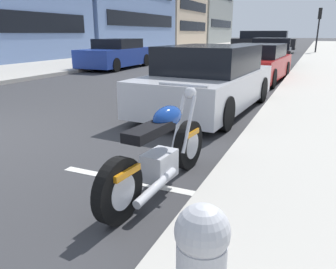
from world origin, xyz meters
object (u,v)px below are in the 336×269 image
parked_car_behind_motorcycle (271,54)px  traffic_signal_near_corner (319,20)px  parked_car_mid_block (257,63)px  crossing_truck (263,41)px  parked_motorcycle (161,153)px  car_opposite_curb (117,54)px  parked_car_near_corner (209,80)px

parked_car_behind_motorcycle → traffic_signal_near_corner: bearing=-11.7°
parked_car_mid_block → crossing_truck: bearing=10.8°
parked_motorcycle → car_opposite_curb: 13.42m
parked_car_behind_motorcycle → parked_car_near_corner: bearing=176.1°
parked_motorcycle → parked_car_near_corner: parked_car_near_corner is taller
parked_car_near_corner → parked_car_mid_block: parked_car_near_corner is taller
parked_car_mid_block → traffic_signal_near_corner: (18.44, -1.74, 2.02)m
parked_motorcycle → parked_car_behind_motorcycle: (14.23, 0.67, 0.25)m
parked_car_near_corner → parked_car_mid_block: bearing=1.8°
parked_motorcycle → crossing_truck: 28.59m
car_opposite_curb → traffic_signal_near_corner: 18.80m
parked_motorcycle → parked_car_near_corner: size_ratio=0.47×
parked_car_behind_motorcycle → traffic_signal_near_corner: traffic_signal_near_corner is taller
parked_car_near_corner → car_opposite_curb: 9.86m
parked_motorcycle → crossing_truck: bearing=11.6°
parked_motorcycle → car_opposite_curb: size_ratio=0.45×
parked_motorcycle → parked_car_mid_block: bearing=8.6°
parked_car_behind_motorcycle → crossing_truck: crossing_truck is taller
parked_car_mid_block → car_opposite_curb: (1.93, 7.04, 0.04)m
parked_car_mid_block → crossing_truck: size_ratio=0.81×
parked_car_mid_block → parked_car_near_corner: bearing=-178.9°
parked_car_mid_block → parked_car_behind_motorcycle: parked_car_behind_motorcycle is taller
parked_car_near_corner → parked_car_mid_block: size_ratio=0.99×
parked_car_near_corner → parked_car_behind_motorcycle: bearing=3.5°
parked_motorcycle → traffic_signal_near_corner: (27.59, -1.21, 2.22)m
parked_car_near_corner → traffic_signal_near_corner: bearing=-1.0°
parked_car_near_corner → car_opposite_curb: bearing=47.8°
parked_car_near_corner → parked_car_behind_motorcycle: size_ratio=0.99×
parked_motorcycle → parked_car_behind_motorcycle: parked_car_behind_motorcycle is taller
parked_car_mid_block → parked_car_behind_motorcycle: (5.09, 0.14, 0.05)m
parked_motorcycle → parked_car_near_corner: bearing=15.2°
parked_car_mid_block → car_opposite_curb: bearing=77.7°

